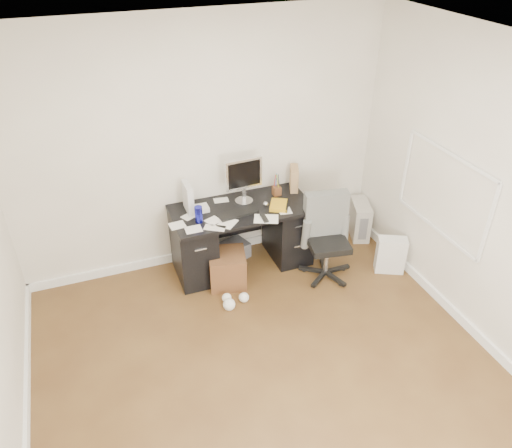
{
  "coord_description": "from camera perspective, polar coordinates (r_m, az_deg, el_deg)",
  "views": [
    {
      "loc": [
        -1.17,
        -2.67,
        3.46
      ],
      "look_at": [
        0.29,
        1.2,
        0.82
      ],
      "focal_mm": 35.0,
      "sensor_mm": 36.0,
      "label": 1
    }
  ],
  "objects": [
    {
      "name": "desk",
      "position": [
        5.5,
        -1.59,
        -1.26
      ],
      "size": [
        1.5,
        0.7,
        0.75
      ],
      "color": "black",
      "rests_on": "ground"
    },
    {
      "name": "loose_papers",
      "position": [
        5.22,
        -3.53,
        1.22
      ],
      "size": [
        1.1,
        0.6,
        0.0
      ],
      "primitive_type": null,
      "color": "white",
      "rests_on": "desk"
    },
    {
      "name": "travel_mug",
      "position": [
        5.06,
        -6.57,
        1.09
      ],
      "size": [
        0.1,
        0.1,
        0.18
      ],
      "primitive_type": "cylinder",
      "rotation": [
        0.0,
        0.0,
        0.26
      ],
      "color": "#151896",
      "rests_on": "desk"
    },
    {
      "name": "magazine_file",
      "position": [
        5.63,
        4.37,
        5.22
      ],
      "size": [
        0.19,
        0.26,
        0.27
      ],
      "primitive_type": "cube",
      "rotation": [
        0.0,
        0.0,
        -0.37
      ],
      "color": "#9B7B4B",
      "rests_on": "desk"
    },
    {
      "name": "computer_mouse",
      "position": [
        5.32,
        1.12,
        2.3
      ],
      "size": [
        0.06,
        0.06,
        0.06
      ],
      "primitive_type": "sphere",
      "rotation": [
        0.0,
        0.0,
        0.06
      ],
      "color": "silver",
      "rests_on": "desk"
    },
    {
      "name": "office_chair",
      "position": [
        5.35,
        8.26,
        -1.71
      ],
      "size": [
        0.62,
        0.62,
        0.95
      ],
      "primitive_type": null,
      "rotation": [
        0.0,
        0.0,
        -0.17
      ],
      "color": "#595C59",
      "rests_on": "ground"
    },
    {
      "name": "ground",
      "position": [
        4.53,
        1.97,
        -17.31
      ],
      "size": [
        4.0,
        4.0,
        0.0
      ],
      "primitive_type": "plane",
      "color": "#4B3018",
      "rests_on": "ground"
    },
    {
      "name": "pc_tower",
      "position": [
        6.25,
        11.76,
        0.57
      ],
      "size": [
        0.33,
        0.48,
        0.44
      ],
      "primitive_type": "cube",
      "rotation": [
        0.0,
        0.0,
        -0.34
      ],
      "color": "#ABA59A",
      "rests_on": "ground"
    },
    {
      "name": "pen_cup",
      "position": [
        5.5,
        2.39,
        4.5
      ],
      "size": [
        0.11,
        0.11,
        0.25
      ],
      "primitive_type": null,
      "rotation": [
        0.0,
        0.0,
        0.03
      ],
      "color": "#5C2E1A",
      "rests_on": "desk"
    },
    {
      "name": "white_binder",
      "position": [
        5.23,
        -7.77,
        2.97
      ],
      "size": [
        0.12,
        0.27,
        0.31
      ],
      "primitive_type": "cube",
      "rotation": [
        0.0,
        0.0,
        -0.0
      ],
      "color": "silver",
      "rests_on": "desk"
    },
    {
      "name": "room_shell",
      "position": [
        3.46,
        2.79,
        1.14
      ],
      "size": [
        4.02,
        4.02,
        2.71
      ],
      "color": "beige",
      "rests_on": "ground"
    },
    {
      "name": "keyboard",
      "position": [
        5.19,
        -2.07,
        1.24
      ],
      "size": [
        0.44,
        0.2,
        0.02
      ],
      "primitive_type": "cube",
      "rotation": [
        0.0,
        0.0,
        0.13
      ],
      "color": "black",
      "rests_on": "desk"
    },
    {
      "name": "desk_printer",
      "position": [
        5.79,
        -2.56,
        -3.01
      ],
      "size": [
        0.38,
        0.35,
        0.19
      ],
      "primitive_type": "cube",
      "rotation": [
        0.0,
        0.0,
        0.34
      ],
      "color": "#5D5D61",
      "rests_on": "ground"
    },
    {
      "name": "wicker_basket",
      "position": [
        5.36,
        -3.27,
        -5.09
      ],
      "size": [
        0.46,
        0.46,
        0.38
      ],
      "primitive_type": "cube",
      "rotation": [
        0.0,
        0.0,
        -0.24
      ],
      "color": "#492B16",
      "rests_on": "ground"
    },
    {
      "name": "yellow_book",
      "position": [
        5.32,
        2.67,
        2.16
      ],
      "size": [
        0.28,
        0.3,
        0.04
      ],
      "primitive_type": "cube",
      "rotation": [
        0.0,
        0.0,
        -0.5
      ],
      "color": "gold",
      "rests_on": "desk"
    },
    {
      "name": "lcd_monitor",
      "position": [
        5.3,
        -1.42,
        4.98
      ],
      "size": [
        0.42,
        0.26,
        0.52
      ],
      "primitive_type": null,
      "rotation": [
        0.0,
        0.0,
        0.07
      ],
      "color": "silver",
      "rests_on": "desk"
    },
    {
      "name": "shopping_bag",
      "position": [
        5.71,
        15.13,
        -3.43
      ],
      "size": [
        0.38,
        0.34,
        0.42
      ],
      "primitive_type": "cube",
      "rotation": [
        0.0,
        0.0,
        -0.45
      ],
      "color": "silver",
      "rests_on": "ground"
    },
    {
      "name": "paper_remote",
      "position": [
        5.11,
        1.17,
        0.68
      ],
      "size": [
        0.31,
        0.28,
        0.02
      ],
      "primitive_type": null,
      "rotation": [
        0.0,
        0.0,
        -0.41
      ],
      "color": "white",
      "rests_on": "desk"
    }
  ]
}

